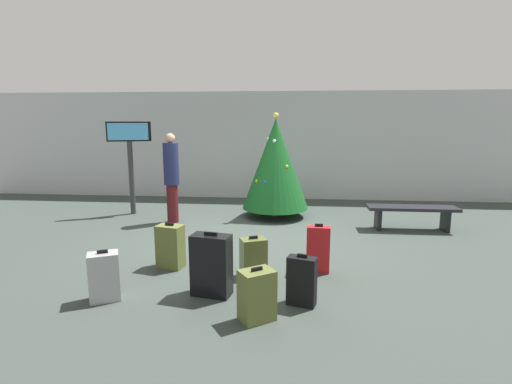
{
  "coord_description": "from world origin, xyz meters",
  "views": [
    {
      "loc": [
        0.84,
        -6.83,
        2.16
      ],
      "look_at": [
        0.2,
        0.02,
        0.9
      ],
      "focal_mm": 27.28,
      "sensor_mm": 36.0,
      "label": 1
    }
  ],
  "objects": [
    {
      "name": "ground_plane",
      "position": [
        0.0,
        0.0,
        0.0
      ],
      "size": [
        16.0,
        16.0,
        0.0
      ],
      "primitive_type": "plane",
      "color": "#38423D"
    },
    {
      "name": "back_wall",
      "position": [
        0.0,
        4.08,
        1.48
      ],
      "size": [
        16.0,
        0.2,
        2.96
      ],
      "primitive_type": "cube",
      "color": "#B7BCC1",
      "rests_on": "ground_plane"
    },
    {
      "name": "holiday_tree",
      "position": [
        0.47,
        1.86,
        1.22
      ],
      "size": [
        1.49,
        1.49,
        2.34
      ],
      "color": "#4C3319",
      "rests_on": "ground_plane"
    },
    {
      "name": "flight_info_kiosk",
      "position": [
        -2.88,
        1.83,
        1.51
      ],
      "size": [
        0.94,
        0.44,
        2.15
      ],
      "color": "#333338",
      "rests_on": "ground_plane"
    },
    {
      "name": "waiting_bench",
      "position": [
        3.25,
        1.0,
        0.37
      ],
      "size": [
        1.75,
        0.44,
        0.48
      ],
      "color": "black",
      "rests_on": "ground_plane"
    },
    {
      "name": "traveller_0",
      "position": [
        -1.71,
        1.15,
        1.02
      ],
      "size": [
        0.36,
        0.36,
        1.91
      ],
      "color": "#4C1419",
      "rests_on": "ground_plane"
    },
    {
      "name": "suitcase_0",
      "position": [
        0.32,
        -1.66,
        0.27
      ],
      "size": [
        0.41,
        0.36,
        0.59
      ],
      "color": "#59602D",
      "rests_on": "ground_plane"
    },
    {
      "name": "suitcase_1",
      "position": [
        0.48,
        -2.88,
        0.28
      ],
      "size": [
        0.45,
        0.42,
        0.61
      ],
      "color": "#59602D",
      "rests_on": "ground_plane"
    },
    {
      "name": "suitcase_2",
      "position": [
        -1.41,
        -2.56,
        0.3
      ],
      "size": [
        0.43,
        0.37,
        0.63
      ],
      "color": "#9EA0A5",
      "rests_on": "ground_plane"
    },
    {
      "name": "suitcase_3",
      "position": [
        0.98,
        -2.47,
        0.3
      ],
      "size": [
        0.37,
        0.26,
        0.63
      ],
      "color": "black",
      "rests_on": "ground_plane"
    },
    {
      "name": "suitcase_4",
      "position": [
        1.23,
        -1.41,
        0.34
      ],
      "size": [
        0.34,
        0.19,
        0.72
      ],
      "color": "#B2191E",
      "rests_on": "ground_plane"
    },
    {
      "name": "suitcase_5",
      "position": [
        -0.14,
        -2.3,
        0.39
      ],
      "size": [
        0.52,
        0.34,
        0.82
      ],
      "color": "black",
      "rests_on": "ground_plane"
    },
    {
      "name": "suitcase_6",
      "position": [
        -0.94,
        -1.44,
        0.32
      ],
      "size": [
        0.42,
        0.33,
        0.69
      ],
      "color": "#59602D",
      "rests_on": "ground_plane"
    }
  ]
}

